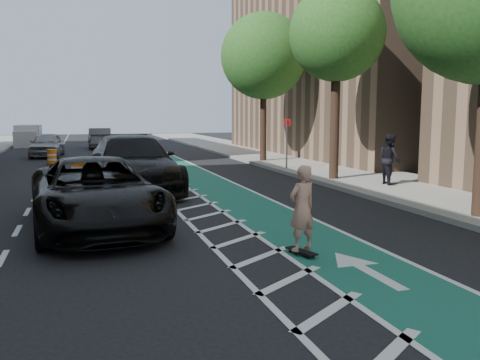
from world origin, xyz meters
name	(u,v)px	position (x,y,z in m)	size (l,w,h in m)	color
ground	(170,246)	(0.00, 0.00, 0.00)	(120.00, 120.00, 0.00)	black
bike_lane	(202,180)	(3.00, 10.00, 0.01)	(2.00, 90.00, 0.01)	#1A5B46
buffer_strip	(166,181)	(1.50, 10.00, 0.01)	(1.40, 90.00, 0.01)	silver
sidewalk_right	(343,173)	(9.50, 10.00, 0.07)	(5.00, 90.00, 0.15)	gray
curb_right	(292,175)	(7.05, 10.00, 0.08)	(0.12, 90.00, 0.16)	gray
building_right_far	(381,10)	(17.50, 20.00, 9.50)	(14.00, 22.00, 19.00)	#84664C
tree_r_c	(335,34)	(7.90, 8.00, 5.77)	(4.20, 4.20, 7.90)	#382619
tree_r_d	(264,56)	(7.90, 16.00, 5.77)	(4.20, 4.20, 7.90)	#382619
sign_post	(287,143)	(7.60, 12.00, 1.35)	(0.35, 0.08, 2.47)	#4C4C4C
skateboard	(301,251)	(2.30, -1.49, 0.08)	(0.42, 0.77, 0.10)	black
skateboarder	(302,208)	(2.30, -1.49, 0.93)	(0.60, 0.40, 1.66)	tan
suv_near	(96,193)	(-1.41, 2.16, 0.84)	(2.80, 6.07, 1.69)	black
suv_far	(132,163)	(0.00, 7.90, 0.98)	(2.74, 6.74, 1.96)	black
car_silver	(47,145)	(-3.76, 23.95, 0.77)	(1.82, 4.53, 1.54)	#929297
car_grey	(100,138)	(-0.26, 31.02, 0.78)	(1.66, 4.76, 1.57)	#58585D
pedestrian	(390,159)	(9.06, 5.74, 1.07)	(0.89, 0.70, 1.84)	black
box_truck	(28,137)	(-5.89, 35.23, 0.81)	(1.97, 4.26, 1.77)	silver
barrel_a	(48,185)	(-2.78, 7.09, 0.44)	(0.68, 0.68, 0.93)	orange
barrel_b	(79,172)	(-1.80, 10.08, 0.48)	(0.75, 0.75, 1.03)	orange
barrel_c	(52,157)	(-3.22, 18.70, 0.38)	(0.59, 0.59, 0.81)	orange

